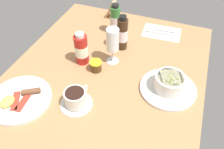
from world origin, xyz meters
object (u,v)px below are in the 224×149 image
Objects in this scene: sauce_bottle_green at (115,20)px; menu_card at (113,9)px; breakfast_plate at (20,99)px; porridge_bowl at (169,84)px; sauce_bottle_red at (81,49)px; jam_jar at (96,66)px; cutlery_setting at (161,32)px; wine_glass at (114,41)px; coffee_cup at (76,99)px; sauce_bottle_brown at (122,34)px.

sauce_bottle_green reaches higher than menu_card.
porridge_bowl is at bearing -63.98° from breakfast_plate.
breakfast_plate is (-29.60, 12.88, -6.22)cm from sauce_bottle_red.
sauce_bottle_green reaches higher than jam_jar.
wine_glass is (-30.87, 15.83, 11.08)cm from cutlery_setting.
coffee_cup is 65.05cm from menu_card.
sauce_bottle_brown reaches higher than coffee_cup.
sauce_bottle_brown is 0.72× the size of breakfast_plate.
cutlery_setting is 77.91cm from breakfast_plate.
jam_jar is at bearing 1.58° from coffee_cup.
porridge_bowl reaches higher than breakfast_plate.
cutlery_setting is 3.90× the size of jam_jar.
sauce_bottle_brown is 28.40cm from menu_card.
porridge_bowl is at bearing -164.40° from cutlery_setting.
coffee_cup is 40.23cm from sauce_bottle_brown.
jam_jar is 0.21× the size of breakfast_plate.
menu_card reaches higher than cutlery_setting.
coffee_cup is at bearing -178.42° from jam_jar.
breakfast_plate reaches higher than cutlery_setting.
sauce_bottle_brown reaches higher than sauce_bottle_red.
sauce_bottle_red is 41.06cm from menu_card.
sauce_bottle_green is 13.89cm from sauce_bottle_brown.
wine_glass reaches higher than cutlery_setting.
breakfast_plate is at bearing 116.02° from porridge_bowl.
breakfast_plate is at bearing 142.96° from wine_glass.
breakfast_plate is (-57.35, 18.75, -6.54)cm from sauce_bottle_green.
wine_glass is 3.31× the size of jam_jar.
porridge_bowl reaches higher than cutlery_setting.
coffee_cup is 0.81× the size of sauce_bottle_green.
sauce_bottle_brown is (-19.76, 15.56, 7.83)cm from cutlery_setting.
sauce_bottle_green is 14.65cm from menu_card.
sauce_bottle_green is at bearing 4.13° from jam_jar.
coffee_cup is at bearing -172.35° from menu_card.
breakfast_plate is at bearing 161.90° from sauce_bottle_green.
breakfast_plate is (-25.93, 53.12, -2.31)cm from porridge_bowl.
breakfast_plate is at bearing 149.98° from sauce_bottle_brown.
sauce_bottle_brown is at bearing -30.02° from breakfast_plate.
menu_card is at bearing 80.20° from cutlery_setting.
porridge_bowl is at bearing -95.22° from sauce_bottle_red.
menu_card is (44.70, 40.23, 2.24)cm from porridge_bowl.
porridge_bowl is 1.32× the size of wine_glass.
menu_card is (70.63, -12.88, 4.55)cm from breakfast_plate.
wine_glass is 11.59cm from sauce_bottle_brown.
sauce_bottle_red is at bearing 180.00° from menu_card.
jam_jar is 0.30× the size of sauce_bottle_brown.
porridge_bowl reaches higher than coffee_cup.
porridge_bowl is 0.94× the size of breakfast_plate.
menu_card is at bearing 10.38° from jam_jar.
sauce_bottle_green is at bearing 109.49° from cutlery_setting.
breakfast_plate is (-34.72, 26.21, -10.41)cm from wine_glass.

